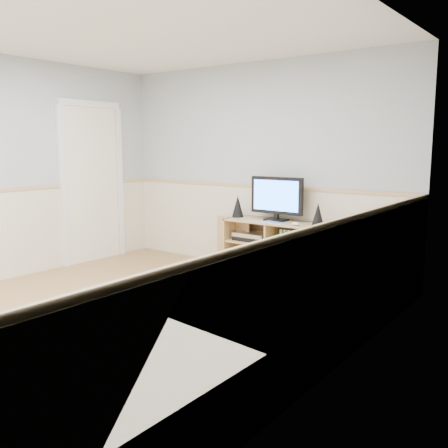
{
  "coord_description": "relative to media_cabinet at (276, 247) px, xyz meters",
  "views": [
    {
      "loc": [
        3.32,
        -2.89,
        1.52
      ],
      "look_at": [
        0.26,
        1.2,
        0.71
      ],
      "focal_mm": 40.0,
      "sensor_mm": 36.0,
      "label": 1
    }
  ],
  "objects": [
    {
      "name": "wall_outlet",
      "position": [
        0.62,
        0.17,
        0.27
      ],
      "size": [
        0.12,
        0.03,
        0.12
      ],
      "primitive_type": "cube",
      "color": "white",
      "rests_on": "wall_back"
    },
    {
      "name": "speaker_left",
      "position": [
        -0.53,
        -0.03,
        0.45
      ],
      "size": [
        0.14,
        0.14,
        0.26
      ],
      "primitive_type": "cone",
      "color": "black",
      "rests_on": "media_cabinet"
    },
    {
      "name": "av_components",
      "position": [
        -0.31,
        -0.05,
        -0.11
      ],
      "size": [
        0.51,
        0.31,
        0.47
      ],
      "color": "black",
      "rests_on": "media_cabinet"
    },
    {
      "name": "speaker_right",
      "position": [
        0.54,
        -0.03,
        0.44
      ],
      "size": [
        0.13,
        0.13,
        0.24
      ],
      "primitive_type": "cone",
      "color": "black",
      "rests_on": "media_cabinet"
    },
    {
      "name": "monitor",
      "position": [
        0.0,
        -0.0,
        0.59
      ],
      "size": [
        0.67,
        0.18,
        0.51
      ],
      "color": "black",
      "rests_on": "media_cabinet"
    },
    {
      "name": "room",
      "position": [
        -0.44,
        -1.93,
        0.88
      ],
      "size": [
        4.04,
        4.54,
        2.54
      ],
      "color": "tan",
      "rests_on": "ground"
    },
    {
      "name": "mouse",
      "position": [
        0.35,
        -0.19,
        0.34
      ],
      "size": [
        0.1,
        0.07,
        0.04
      ],
      "primitive_type": "ellipsoid",
      "rotation": [
        0.0,
        0.0,
        -0.07
      ],
      "color": "white",
      "rests_on": "media_cabinet"
    },
    {
      "name": "game_consoles",
      "position": [
        0.3,
        -0.07,
        -0.26
      ],
      "size": [
        0.46,
        0.31,
        0.11
      ],
      "color": "white",
      "rests_on": "media_cabinet"
    },
    {
      "name": "keyboard",
      "position": [
        0.1,
        -0.19,
        0.32
      ],
      "size": [
        0.31,
        0.17,
        0.01
      ],
      "primitive_type": "cube",
      "rotation": [
        0.0,
        0.0,
        -0.18
      ],
      "color": "white",
      "rests_on": "media_cabinet"
    },
    {
      "name": "game_cases",
      "position": [
        0.31,
        -0.07,
        0.15
      ],
      "size": [
        0.38,
        0.13,
        0.19
      ],
      "primitive_type": "cube",
      "color": "#3F8C3F",
      "rests_on": "media_cabinet"
    },
    {
      "name": "media_cabinet",
      "position": [
        0.0,
        0.0,
        0.0
      ],
      "size": [
        1.81,
        0.43,
        0.65
      ],
      "color": "tan",
      "rests_on": "floor"
    }
  ]
}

